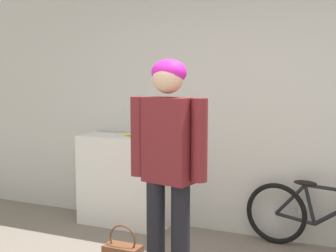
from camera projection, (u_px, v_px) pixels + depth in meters
wall_back at (250, 109)px, 4.69m from camera, size 8.00×0.07×2.60m
side_shelf at (124, 181)px, 5.10m from camera, size 0.98×0.41×0.98m
person at (168, 155)px, 3.47m from camera, size 0.61×0.27×1.77m
bicycle at (327, 219)px, 4.30m from camera, size 1.56×0.46×0.67m
banana at (135, 135)px, 4.99m from camera, size 0.31×0.08×0.04m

